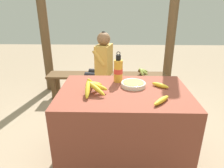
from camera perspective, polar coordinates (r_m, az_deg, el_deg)
The scene contains 12 objects.
ground_plane at distance 2.17m, azimuth 2.99°, elevation -20.04°, with size 12.00×12.00×0.00m, color gray.
market_counter at distance 1.94m, azimuth 3.21°, elevation -11.89°, with size 1.15×0.78×0.74m.
banana_bunch_ripe at distance 1.69m, azimuth -5.51°, elevation -0.54°, with size 0.20×0.31×0.14m.
serving_bowl at distance 1.85m, azimuth 6.12°, elevation 0.01°, with size 0.23×0.23×0.04m.
water_bottle at distance 1.92m, azimuth 1.79°, elevation 3.95°, with size 0.09×0.09×0.30m.
loose_banana_front at distance 1.58m, azimuth 13.96°, elevation -4.57°, with size 0.17×0.18×0.04m.
loose_banana_side at distance 1.87m, azimuth 13.60°, elevation -0.36°, with size 0.15×0.14×0.04m.
wooden_bench at distance 3.22m, azimuth -1.48°, elevation 1.83°, with size 1.89×0.32×0.40m.
seated_vendor at distance 3.12m, azimuth -3.07°, elevation 6.47°, with size 0.45×0.42×1.08m.
banana_bunch_green at distance 3.20m, azimuth 8.60°, elevation 3.69°, with size 0.19×0.26×0.12m.
support_post_near at distance 3.57m, azimuth -19.48°, elevation 19.92°, with size 0.15×0.15×2.79m.
support_post_far at distance 3.47m, azimuth 17.30°, elevation 20.14°, with size 0.15×0.15×2.79m.
Camera 1 is at (-0.06, -1.61, 1.45)m, focal length 32.00 mm.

